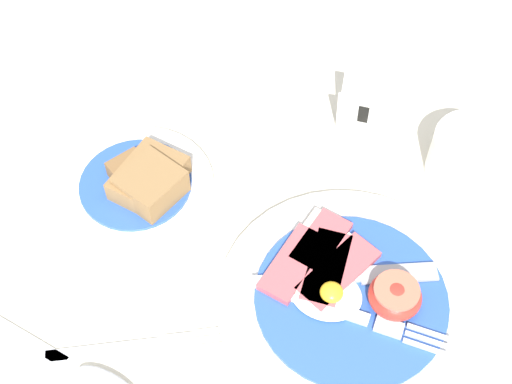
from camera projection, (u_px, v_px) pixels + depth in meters
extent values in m
plane|color=beige|center=(296.00, 264.00, 0.74)|extent=(3.00, 3.00, 0.00)
cylinder|color=silver|center=(350.00, 302.00, 0.70)|extent=(0.27, 0.27, 0.01)
cylinder|color=#2D56B7|center=(351.00, 298.00, 0.70)|extent=(0.19, 0.19, 0.00)
cube|color=#BC5156|center=(298.00, 264.00, 0.71)|extent=(0.05, 0.09, 0.01)
cube|color=beige|center=(284.00, 257.00, 0.72)|extent=(0.03, 0.08, 0.01)
cube|color=#BC5156|center=(321.00, 241.00, 0.73)|extent=(0.05, 0.08, 0.01)
cube|color=beige|center=(307.00, 234.00, 0.73)|extent=(0.03, 0.07, 0.01)
cube|color=#BC5156|center=(326.00, 268.00, 0.71)|extent=(0.04, 0.09, 0.01)
cube|color=beige|center=(311.00, 264.00, 0.71)|extent=(0.02, 0.08, 0.01)
cube|color=#BC5156|center=(338.00, 272.00, 0.71)|extent=(0.07, 0.10, 0.01)
cube|color=beige|center=(326.00, 262.00, 0.72)|extent=(0.05, 0.08, 0.01)
ellipsoid|color=red|center=(395.00, 296.00, 0.68)|extent=(0.05, 0.05, 0.03)
cylinder|color=#DB664C|center=(397.00, 290.00, 0.67)|extent=(0.04, 0.04, 0.00)
ellipsoid|color=white|center=(326.00, 293.00, 0.70)|extent=(0.07, 0.06, 0.01)
ellipsoid|color=yellow|center=(332.00, 292.00, 0.69)|extent=(0.02, 0.02, 0.01)
cube|color=silver|center=(315.00, 303.00, 0.69)|extent=(0.11, 0.01, 0.00)
cube|color=silver|center=(389.00, 327.00, 0.68)|extent=(0.03, 0.02, 0.00)
cube|color=silver|center=(425.00, 348.00, 0.66)|extent=(0.04, 0.00, 0.00)
cube|color=silver|center=(427.00, 340.00, 0.67)|extent=(0.04, 0.00, 0.00)
cube|color=silver|center=(429.00, 333.00, 0.67)|extent=(0.04, 0.00, 0.00)
cube|color=silver|center=(306.00, 279.00, 0.71)|extent=(0.10, 0.05, 0.00)
cube|color=#9EA0A5|center=(399.00, 274.00, 0.71)|extent=(0.08, 0.05, 0.00)
cylinder|color=silver|center=(137.00, 188.00, 0.79)|extent=(0.17, 0.17, 0.01)
cylinder|color=#2D56B7|center=(136.00, 184.00, 0.78)|extent=(0.12, 0.12, 0.00)
cube|color=olive|center=(149.00, 178.00, 0.77)|extent=(0.07, 0.09, 0.03)
cube|color=olive|center=(151.00, 185.00, 0.76)|extent=(0.07, 0.08, 0.03)
cube|color=brown|center=(134.00, 177.00, 0.77)|extent=(0.07, 0.06, 0.02)
cylinder|color=white|center=(471.00, 157.00, 0.78)|extent=(0.09, 0.09, 0.06)
cylinder|color=white|center=(477.00, 143.00, 0.76)|extent=(0.08, 0.08, 0.01)
cube|color=white|center=(363.00, 115.00, 0.81)|extent=(0.06, 0.03, 0.07)
cube|color=white|center=(367.00, 100.00, 0.82)|extent=(0.06, 0.03, 0.07)
cube|color=black|center=(363.00, 114.00, 0.80)|extent=(0.01, 0.01, 0.04)
cube|color=silver|center=(21.00, 336.00, 0.69)|extent=(0.11, 0.03, 0.01)
cube|color=silver|center=(102.00, 350.00, 0.68)|extent=(0.10, 0.06, 0.01)
cube|color=silver|center=(178.00, 341.00, 0.68)|extent=(0.03, 0.03, 0.01)
cube|color=silver|center=(217.00, 344.00, 0.68)|extent=(0.04, 0.02, 0.00)
cube|color=silver|center=(217.00, 336.00, 0.69)|extent=(0.04, 0.02, 0.00)
cube|color=silver|center=(216.00, 329.00, 0.69)|extent=(0.04, 0.02, 0.00)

